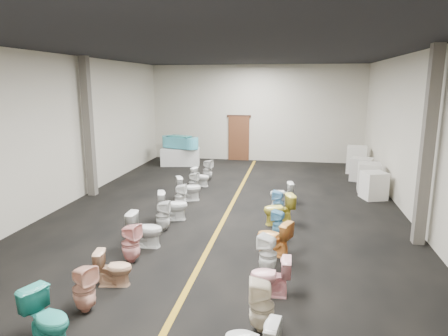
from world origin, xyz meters
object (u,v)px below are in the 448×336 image
at_px(toilet_left_7, 180,197).
at_px(toilet_left_11, 208,170).
at_px(display_table, 180,157).
at_px(toilet_left_10, 201,177).
at_px(toilet_left_6, 173,205).
at_px(toilet_right_7, 279,210).
at_px(appliance_crate_a, 374,185).
at_px(toilet_right_3, 270,276).
at_px(appliance_crate_b, 369,177).
at_px(toilet_right_5, 274,237).
at_px(toilet_right_6, 279,224).
at_px(toilet_right_9, 281,193).
at_px(toilet_left_8, 189,188).
at_px(appliance_crate_d, 356,160).
at_px(toilet_left_2, 114,268).
at_px(toilet_right_8, 278,203).
at_px(toilet_right_2, 262,306).
at_px(bathtub, 180,142).
at_px(toilet_left_5, 163,216).
at_px(toilet_left_0, 48,318).
at_px(toilet_left_3, 131,243).
at_px(appliance_crate_c, 361,169).
at_px(toilet_left_4, 145,229).
at_px(toilet_left_9, 193,182).
at_px(toilet_right_4, 268,254).

xyz_separation_m(toilet_left_7, toilet_left_11, (0.03, 3.64, 0.02)).
height_order(display_table, toilet_left_10, display_table).
height_order(toilet_left_6, toilet_left_11, toilet_left_6).
bearing_deg(display_table, toilet_right_7, -56.22).
xyz_separation_m(appliance_crate_a, toilet_right_3, (-2.90, -6.60, -0.08)).
height_order(appliance_crate_a, appliance_crate_b, appliance_crate_b).
bearing_deg(toilet_right_5, toilet_right_6, -161.02).
bearing_deg(toilet_right_9, toilet_right_7, -10.99).
bearing_deg(toilet_left_10, toilet_right_7, -128.28).
distance_m(appliance_crate_a, toilet_right_5, 5.69).
distance_m(display_table, appliance_crate_a, 8.68).
distance_m(display_table, toilet_left_8, 5.65).
distance_m(display_table, toilet_left_11, 3.18).
height_order(appliance_crate_b, toilet_right_7, appliance_crate_b).
distance_m(appliance_crate_d, toilet_right_6, 8.26).
bearing_deg(toilet_left_6, toilet_left_2, 161.50).
bearing_deg(toilet_right_8, toilet_right_2, 11.09).
height_order(bathtub, toilet_left_5, bathtub).
relative_size(toilet_left_0, toilet_left_10, 1.20).
bearing_deg(toilet_left_8, toilet_left_3, 154.94).
bearing_deg(toilet_right_8, toilet_left_8, -96.08).
bearing_deg(appliance_crate_c, toilet_right_5, -111.70).
distance_m(toilet_left_11, toilet_right_6, 6.16).
distance_m(bathtub, toilet_right_3, 11.75).
height_order(bathtub, toilet_left_11, bathtub).
bearing_deg(toilet_right_2, toilet_left_4, -139.07).
height_order(appliance_crate_c, toilet_left_8, appliance_crate_c).
bearing_deg(toilet_left_11, toilet_right_3, -144.93).
relative_size(appliance_crate_a, toilet_right_6, 1.28).
relative_size(toilet_right_2, toilet_right_3, 1.15).
distance_m(toilet_left_9, toilet_left_10, 0.92).
bearing_deg(toilet_left_4, bathtub, 9.30).
xyz_separation_m(toilet_right_2, toilet_right_4, (-0.03, 1.91, -0.02)).
height_order(display_table, toilet_left_0, toilet_left_0).
relative_size(display_table, toilet_right_4, 2.19).
relative_size(toilet_left_5, toilet_left_10, 1.15).
relative_size(appliance_crate_c, toilet_left_11, 1.08).
bearing_deg(toilet_left_10, toilet_left_0, -168.42).
bearing_deg(appliance_crate_b, bathtub, 157.23).
relative_size(appliance_crate_c, toilet_right_4, 1.10).
distance_m(toilet_left_0, toilet_right_8, 7.05).
xyz_separation_m(appliance_crate_a, toilet_left_8, (-5.81, -1.23, -0.05)).
relative_size(appliance_crate_c, toilet_left_5, 1.11).
relative_size(appliance_crate_c, toilet_left_0, 1.07).
distance_m(toilet_left_9, toilet_right_9, 3.12).
bearing_deg(toilet_left_0, toilet_right_2, -51.17).
relative_size(appliance_crate_a, toilet_right_5, 1.13).
bearing_deg(toilet_right_4, toilet_left_6, -112.45).
bearing_deg(toilet_right_5, toilet_right_7, -157.85).
xyz_separation_m(toilet_left_11, toilet_right_4, (2.80, -7.28, -0.01)).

